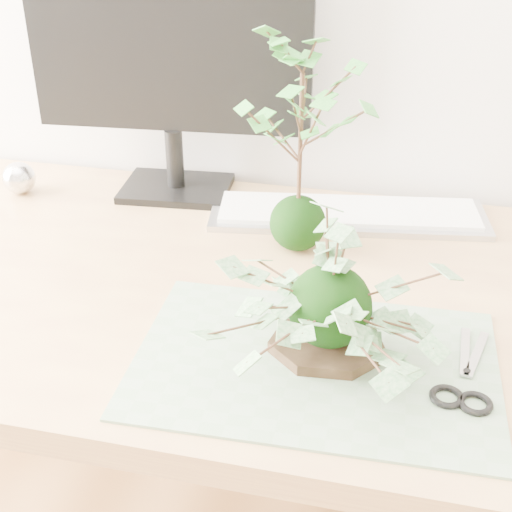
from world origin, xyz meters
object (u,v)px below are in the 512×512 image
at_px(maple_kokedama, 302,88).
at_px(monitor, 170,57).
at_px(ivy_kokedama, 332,272).
at_px(desk, 312,340).
at_px(keyboard, 348,214).

xyz_separation_m(maple_kokedama, monitor, (-0.26, 0.17, -0.01)).
bearing_deg(monitor, ivy_kokedama, -56.20).
distance_m(desk, maple_kokedama, 0.37).
bearing_deg(desk, maple_kokedama, 111.55).
height_order(desk, maple_kokedama, maple_kokedama).
bearing_deg(maple_kokedama, keyboard, 61.35).
bearing_deg(keyboard, desk, -103.54).
bearing_deg(keyboard, ivy_kokedama, -96.13).
relative_size(desk, ivy_kokedama, 4.62).
distance_m(ivy_kokedama, maple_kokedama, 0.31).
bearing_deg(desk, ivy_kokedama, -74.83).
bearing_deg(monitor, keyboard, -12.76).
xyz_separation_m(ivy_kokedama, monitor, (-0.34, 0.43, 0.13)).
bearing_deg(keyboard, maple_kokedama, -127.51).
bearing_deg(ivy_kokedama, keyboard, 92.72).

